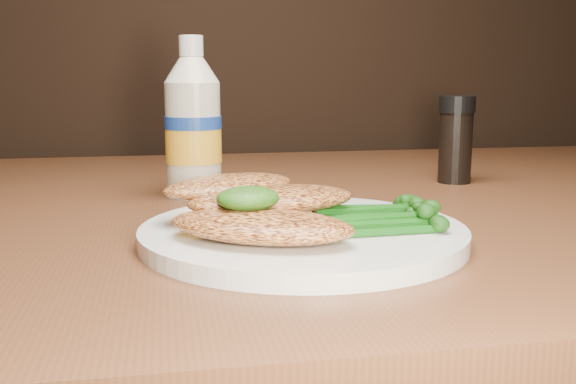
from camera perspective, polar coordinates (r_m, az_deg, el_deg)
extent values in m
cylinder|color=white|center=(0.51, 1.29, -3.63)|extent=(0.25, 0.25, 0.01)
ellipsoid|color=#D98445|center=(0.47, -2.36, -2.91)|extent=(0.15, 0.13, 0.02)
ellipsoid|color=#D98445|center=(0.52, -1.33, -0.66)|extent=(0.15, 0.09, 0.02)
ellipsoid|color=#D98445|center=(0.54, -5.07, 0.53)|extent=(0.13, 0.11, 0.02)
ellipsoid|color=black|center=(0.48, -3.48, -0.55)|extent=(0.06, 0.06, 0.02)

